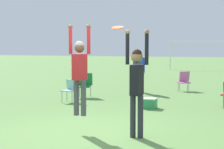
{
  "coord_description": "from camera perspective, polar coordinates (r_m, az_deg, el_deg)",
  "views": [
    {
      "loc": [
        3.28,
        -7.52,
        1.93
      ],
      "look_at": [
        0.52,
        0.33,
        1.3
      ],
      "focal_mm": 60.0,
      "sensor_mm": 36.0,
      "label": 1
    }
  ],
  "objects": [
    {
      "name": "soccer_goal",
      "position": [
        31.21,
        15.22,
        4.04
      ],
      "size": [
        7.1,
        0.1,
        2.35
      ],
      "color": "white",
      "rests_on": "ground_plane"
    },
    {
      "name": "camping_chair_5",
      "position": [
        13.03,
        -6.35,
        -2.13
      ],
      "size": [
        0.53,
        0.57,
        0.78
      ],
      "rotation": [
        0.0,
        0.0,
        2.94
      ],
      "color": "gray",
      "rests_on": "ground_plane"
    },
    {
      "name": "frisbee",
      "position": [
        7.94,
        0.88,
        7.17
      ],
      "size": [
        0.26,
        0.25,
        0.09
      ],
      "color": "#E04C23"
    },
    {
      "name": "camping_chair_0",
      "position": [
        16.45,
        10.91,
        -0.82
      ],
      "size": [
        0.64,
        0.71,
        0.84
      ],
      "rotation": [
        0.0,
        0.0,
        3.74
      ],
      "color": "gray",
      "rests_on": "ground_plane"
    },
    {
      "name": "ground_plane",
      "position": [
        8.43,
        -4.15,
        -8.92
      ],
      "size": [
        120.0,
        120.0,
        0.0
      ],
      "primitive_type": "plane",
      "color": "#608C47"
    },
    {
      "name": "person_spectator_near",
      "position": [
        15.74,
        4.12,
        1.19
      ],
      "size": [
        0.54,
        0.27,
        1.77
      ],
      "rotation": [
        0.0,
        0.0,
        0.18
      ],
      "color": "navy",
      "rests_on": "ground_plane"
    },
    {
      "name": "person_defending",
      "position": [
        7.84,
        3.8,
        -0.86
      ],
      "size": [
        0.52,
        0.37,
        2.28
      ],
      "rotation": [
        0.0,
        0.0,
        -1.61
      ],
      "color": "#2D2D38",
      "rests_on": "ground_plane"
    },
    {
      "name": "person_jumping",
      "position": [
        8.33,
        -4.95,
        1.02
      ],
      "size": [
        0.54,
        0.4,
        2.03
      ],
      "rotation": [
        0.0,
        0.0,
        1.53
      ],
      "color": "#4C4C51",
      "rests_on": "ground_plane"
    },
    {
      "name": "cooler_box",
      "position": [
        11.72,
        5.71,
        -4.37
      ],
      "size": [
        0.43,
        0.41,
        0.32
      ],
      "color": "#2D8C4C",
      "rests_on": "ground_plane"
    },
    {
      "name": "camping_chair_2",
      "position": [
        14.22,
        -4.34,
        -1.39
      ],
      "size": [
        0.69,
        0.74,
        0.91
      ],
      "rotation": [
        0.0,
        0.0,
        3.44
      ],
      "color": "gray",
      "rests_on": "ground_plane"
    }
  ]
}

